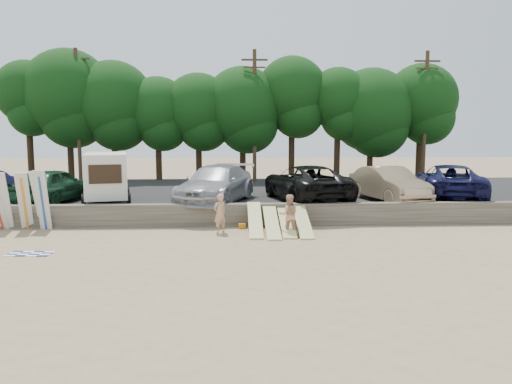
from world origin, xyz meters
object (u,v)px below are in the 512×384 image
(car_3, at_px, (306,183))
(cooler, at_px, (253,227))
(car_1, at_px, (52,185))
(box_trailer, at_px, (106,175))
(beachgoer_b, at_px, (289,215))
(car_4, at_px, (389,184))
(beachgoer_a, at_px, (220,214))
(car_5, at_px, (449,182))
(car_2, at_px, (216,184))

(car_3, relative_size, cooler, 16.92)
(car_1, xyz_separation_m, car_3, (12.47, 0.12, 0.04))
(cooler, bearing_deg, box_trailer, 161.97)
(beachgoer_b, bearing_deg, car_4, -141.87)
(beachgoer_a, xyz_separation_m, cooler, (1.39, 0.56, -0.66))
(car_5, bearing_deg, car_3, 18.63)
(beachgoer_a, xyz_separation_m, beachgoer_b, (2.78, -0.47, 0.01))
(box_trailer, relative_size, cooler, 10.82)
(box_trailer, relative_size, beachgoer_a, 2.51)
(car_1, xyz_separation_m, car_5, (19.96, 0.51, 0.03))
(car_4, distance_m, beachgoer_a, 9.27)
(box_trailer, distance_m, car_2, 5.31)
(car_4, bearing_deg, car_1, 165.46)
(car_2, distance_m, beachgoer_b, 5.54)
(car_4, distance_m, cooler, 7.87)
(beachgoer_a, bearing_deg, car_3, -171.54)
(car_3, xyz_separation_m, car_4, (4.06, -0.45, -0.04))
(car_3, xyz_separation_m, cooler, (-2.84, -3.97, -1.43))
(beachgoer_a, height_order, beachgoer_b, beachgoer_b)
(car_5, xyz_separation_m, beachgoer_b, (-8.94, -5.39, -0.76))
(car_4, relative_size, cooler, 13.68)
(car_4, distance_m, car_5, 3.54)
(car_1, bearing_deg, car_4, -169.94)
(car_3, height_order, beachgoer_a, car_3)
(beachgoer_b, bearing_deg, cooler, -38.00)
(car_4, height_order, cooler, car_4)
(beachgoer_a, height_order, cooler, beachgoer_a)
(car_4, height_order, car_5, car_5)
(car_5, bearing_deg, cooler, 38.53)
(car_2, height_order, car_5, car_2)
(car_2, relative_size, beachgoer_a, 3.79)
(car_5, distance_m, beachgoer_b, 10.47)
(car_5, xyz_separation_m, beachgoer_a, (-11.72, -4.93, -0.76))
(car_1, height_order, car_5, car_5)
(car_2, distance_m, beachgoer_a, 4.17)
(car_4, bearing_deg, beachgoer_a, -167.15)
(car_3, bearing_deg, beachgoer_a, 34.85)
(box_trailer, height_order, beachgoer_a, box_trailer)
(box_trailer, distance_m, beachgoer_b, 9.64)
(box_trailer, bearing_deg, car_3, -10.68)
(car_2, bearing_deg, box_trailer, -162.39)
(car_1, distance_m, car_3, 12.47)
(car_1, relative_size, beachgoer_b, 3.02)
(car_2, distance_m, car_5, 12.03)
(car_2, relative_size, car_5, 0.98)
(box_trailer, bearing_deg, beachgoer_a, -49.61)
(car_1, relative_size, car_2, 0.81)
(box_trailer, bearing_deg, car_2, -13.81)
(cooler, bearing_deg, beachgoer_b, -27.14)
(box_trailer, bearing_deg, beachgoer_b, -41.84)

